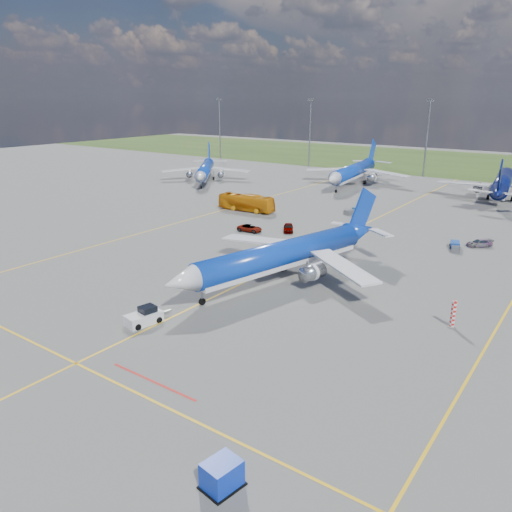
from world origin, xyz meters
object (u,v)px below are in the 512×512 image
Objects in this scene: bg_jet_n at (500,198)px; main_airliner at (282,280)px; uld_container at (222,475)px; service_car_b at (250,228)px; bg_jet_nnw at (353,185)px; apron_bus at (246,203)px; service_car_c at (479,243)px; bg_jet_nw at (205,181)px; baggage_tug_c at (356,211)px; warning_post at (453,314)px; pushback_tug at (144,317)px; service_car_a at (288,228)px; baggage_tug_w at (455,246)px.

main_airliner is (-12.56, -77.54, 0.00)m from bg_jet_n.
uld_container is 62.01m from service_car_b.
bg_jet_nnw is at bearing 121.75° from main_airliner.
bg_jet_n is at bearing -45.29° from apron_bus.
uld_container is at bearing 85.17° from bg_jet_n.
uld_container reaches higher than service_car_b.
main_airliner reaches higher than service_car_c.
bg_jet_nw is 6.51× the size of baggage_tug_c.
main_airliner is (-22.52, 1.53, -1.50)m from warning_post.
pushback_tug is 25.73m from uld_container.
bg_jet_nnw is 1.00× the size of bg_jet_n.
apron_bus is 2.97× the size of service_car_a.
bg_jet_nnw is at bearing 71.01° from service_car_a.
service_car_a is at bearing -84.52° from bg_jet_nnw.
bg_jet_n is (37.11, 3.15, 0.00)m from bg_jet_nnw.
apron_bus is 2.67× the size of baggage_tug_w.
service_car_b is (10.77, -13.42, -1.14)m from apron_bus.
apron_bus is at bearing 146.56° from main_airliner.
main_airliner is (24.55, -74.39, 0.00)m from bg_jet_nnw.
apron_bus is 3.06× the size of service_car_c.
pushback_tug is at bearing -169.99° from service_car_b.
pushback_tug is 62.45m from baggage_tug_c.
baggage_tug_c is at bearing -71.25° from bg_jet_nnw.
warning_post is at bearing 89.54° from uld_container.
bg_jet_n is 8.67× the size of baggage_tug_w.
main_airliner is at bearing 176.10° from warning_post.
bg_jet_nw is 15.89× the size of uld_container.
apron_bus reaches higher than pushback_tug.
bg_jet_n is (74.19, 22.46, 0.00)m from bg_jet_nw.
baggage_tug_w is (44.03, -3.03, -1.29)m from apron_bus.
baggage_tug_c is at bearing 104.83° from pushback_tug.
warning_post is 0.54× the size of pushback_tug.
service_car_b is at bearing -144.83° from apron_bus.
pushback_tug is 42.33m from service_car_a.
bg_jet_n is 41.17m from baggage_tug_c.
bg_jet_nw is at bearing 50.00° from apron_bus.
main_airliner reaches higher than pushback_tug.
baggage_tug_w is at bearing 85.73° from bg_jet_n.
bg_jet_nnw reaches higher than baggage_tug_w.
bg_jet_nw is 0.93× the size of main_airliner.
service_car_a is 21.03m from baggage_tug_c.
bg_jet_nnw is at bearing -9.36° from apron_bus.
baggage_tug_w is 27.98m from baggage_tug_c.
uld_container is 62.60m from service_car_a.
warning_post is 0.08× the size of main_airliner.
bg_jet_nnw is at bearing 121.80° from warning_post.
baggage_tug_w is at bearing -56.89° from bg_jet_nnw.
bg_jet_n reaches higher than bg_jet_nnw.
service_car_c is at bearing 77.38° from pushback_tug.
main_airliner reaches higher than apron_bus.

